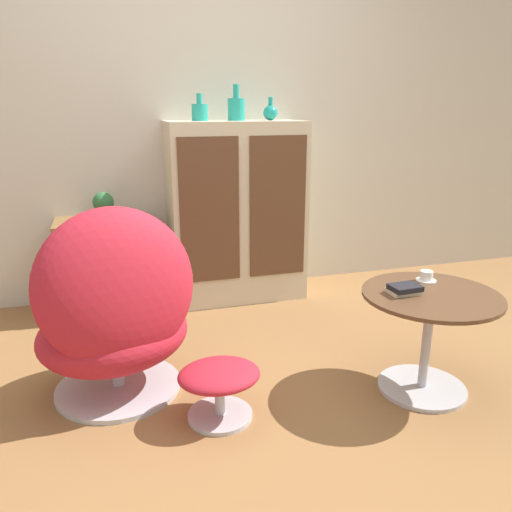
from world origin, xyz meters
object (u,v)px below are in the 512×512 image
object	(u,v)px
vase_leftmost	(200,111)
teacup	(426,277)
book_stack	(404,289)
potted_plant	(103,205)
ottoman	(219,381)
sideboard	(236,212)
egg_chair	(116,313)
tv_console	(107,264)
vase_inner_left	(236,108)
vase_inner_right	(270,112)
coffee_table	(428,328)

from	to	relation	value
vase_leftmost	teacup	distance (m)	1.76
teacup	vase_leftmost	bearing A→B (deg)	122.56
vase_leftmost	book_stack	size ratio (longest dim) A/B	1.21
teacup	potted_plant	bearing A→B (deg)	137.60
ottoman	sideboard	bearing A→B (deg)	72.52
egg_chair	potted_plant	world-z (taller)	egg_chair
tv_console	book_stack	distance (m)	2.00
potted_plant	vase_leftmost	bearing A→B (deg)	-2.89
egg_chair	vase_inner_left	xyz separation A→B (m)	(0.87, 1.13, 0.89)
sideboard	vase_inner_right	distance (m)	0.71
book_stack	coffee_table	bearing A→B (deg)	-15.01
coffee_table	vase_leftmost	size ratio (longest dim) A/B	3.70
ottoman	book_stack	world-z (taller)	book_stack
egg_chair	teacup	world-z (taller)	egg_chair
teacup	coffee_table	bearing A→B (deg)	-116.34
sideboard	potted_plant	world-z (taller)	sideboard
sideboard	coffee_table	xyz separation A→B (m)	(0.54, -1.49, -0.29)
ottoman	tv_console	bearing A→B (deg)	106.86
egg_chair	ottoman	xyz separation A→B (m)	(0.41, -0.30, -0.24)
sideboard	vase_inner_right	bearing A→B (deg)	0.90
ottoman	potted_plant	xyz separation A→B (m)	(-0.43, 1.47, 0.53)
ottoman	teacup	xyz separation A→B (m)	(1.07, 0.10, 0.34)
vase_inner_left	book_stack	world-z (taller)	vase_inner_left
tv_console	coffee_table	bearing A→B (deg)	-46.71
ottoman	vase_inner_left	distance (m)	1.88
vase_inner_left	teacup	world-z (taller)	vase_inner_left
tv_console	teacup	xyz separation A→B (m)	(1.51, -1.37, 0.21)
tv_console	ottoman	world-z (taller)	tv_console
sideboard	tv_console	size ratio (longest dim) A/B	2.01
sideboard	teacup	bearing A→B (deg)	-65.11
tv_console	vase_leftmost	size ratio (longest dim) A/B	3.58
vase_inner_right	teacup	xyz separation A→B (m)	(0.37, -1.34, -0.77)
coffee_table	tv_console	bearing A→B (deg)	133.29
tv_console	vase_inner_right	distance (m)	1.50
sideboard	vase_leftmost	world-z (taller)	vase_leftmost
book_stack	egg_chair	bearing A→B (deg)	165.51
teacup	book_stack	world-z (taller)	teacup
ottoman	book_stack	size ratio (longest dim) A/B	2.55
ottoman	book_stack	xyz separation A→B (m)	(0.87, -0.03, 0.34)
vase_inner_left	teacup	xyz separation A→B (m)	(0.61, -1.34, -0.79)
sideboard	vase_inner_left	bearing A→B (deg)	23.07
teacup	book_stack	bearing A→B (deg)	-148.65
egg_chair	vase_inner_right	xyz separation A→B (m)	(1.10, 1.13, 0.86)
ottoman	book_stack	distance (m)	0.93
sideboard	ottoman	world-z (taller)	sideboard
vase_leftmost	vase_inner_right	bearing A→B (deg)	0.00
sideboard	ottoman	bearing A→B (deg)	-107.48
potted_plant	vase_inner_right	bearing A→B (deg)	-1.66
ottoman	potted_plant	size ratio (longest dim) A/B	1.99
vase_inner_left	egg_chair	bearing A→B (deg)	-127.51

